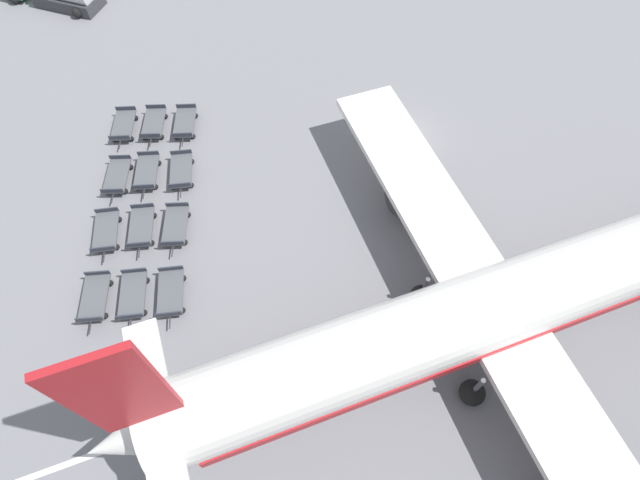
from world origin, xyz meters
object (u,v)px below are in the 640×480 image
(baggage_dolly_row_near_col_b, at_px, (117,176))
(baggage_dolly_row_mid_b_col_a, at_px, (185,123))
(baggage_dolly_row_near_col_d, at_px, (95,298))
(baggage_dolly_row_mid_b_col_c, at_px, (176,226))
(baggage_dolly_row_mid_a_col_a, at_px, (154,124))
(baggage_dolly_row_mid_a_col_c, at_px, (142,227))
(airplane, at_px, (515,300))
(baggage_dolly_row_mid_a_col_d, at_px, (133,295))
(baggage_dolly_row_mid_a_col_b, at_px, (147,172))
(baggage_dolly_row_near_col_a, at_px, (124,126))
(baggage_dolly_row_mid_b_col_d, at_px, (171,293))
(baggage_dolly_row_near_col_c, at_px, (106,232))
(baggage_dolly_row_mid_b_col_b, at_px, (181,171))

(baggage_dolly_row_near_col_b, distance_m, baggage_dolly_row_mid_b_col_a, 6.14)
(baggage_dolly_row_near_col_d, distance_m, baggage_dolly_row_mid_b_col_c, 6.16)
(baggage_dolly_row_near_col_d, distance_m, baggage_dolly_row_mid_b_col_a, 14.02)
(baggage_dolly_row_mid_a_col_a, distance_m, baggage_dolly_row_mid_a_col_c, 8.89)
(airplane, bearing_deg, baggage_dolly_row_mid_a_col_c, -123.42)
(baggage_dolly_row_near_col_d, bearing_deg, baggage_dolly_row_mid_a_col_d, 78.20)
(baggage_dolly_row_mid_a_col_b, bearing_deg, baggage_dolly_row_near_col_a, -166.71)
(airplane, xyz_separation_m, baggage_dolly_row_near_col_d, (-7.75, -20.94, -3.01))
(baggage_dolly_row_mid_a_col_a, bearing_deg, airplane, 38.36)
(baggage_dolly_row_mid_a_col_a, relative_size, baggage_dolly_row_mid_b_col_d, 1.00)
(baggage_dolly_row_near_col_c, relative_size, baggage_dolly_row_mid_b_col_a, 1.00)
(baggage_dolly_row_near_col_a, distance_m, baggage_dolly_row_near_col_d, 13.49)
(airplane, height_order, baggage_dolly_row_mid_b_col_a, airplane)
(baggage_dolly_row_mid_b_col_a, xyz_separation_m, baggage_dolly_row_mid_b_col_b, (4.37, -0.85, 0.00))
(airplane, bearing_deg, baggage_dolly_row_near_col_b, -130.61)
(baggage_dolly_row_mid_a_col_d, distance_m, baggage_dolly_row_mid_b_col_a, 13.55)
(baggage_dolly_row_mid_a_col_b, distance_m, baggage_dolly_row_mid_b_col_a, 4.90)
(airplane, bearing_deg, baggage_dolly_row_near_col_c, -121.16)
(baggage_dolly_row_mid_b_col_b, height_order, baggage_dolly_row_mid_b_col_c, same)
(baggage_dolly_row_near_col_a, xyz_separation_m, baggage_dolly_row_near_col_b, (4.60, -0.76, 0.00))
(airplane, height_order, baggage_dolly_row_mid_a_col_b, airplane)
(baggage_dolly_row_near_col_c, bearing_deg, baggage_dolly_row_near_col_a, 169.04)
(baggage_dolly_row_mid_a_col_c, relative_size, baggage_dolly_row_mid_b_col_c, 1.00)
(baggage_dolly_row_mid_b_col_d, bearing_deg, baggage_dolly_row_near_col_b, -166.38)
(baggage_dolly_row_near_col_a, distance_m, baggage_dolly_row_mid_a_col_c, 9.14)
(baggage_dolly_row_near_col_d, height_order, baggage_dolly_row_mid_b_col_a, same)
(baggage_dolly_row_near_col_d, xyz_separation_m, baggage_dolly_row_mid_a_col_a, (-12.84, 4.65, 0.00))
(baggage_dolly_row_near_col_a, height_order, baggage_dolly_row_mid_b_col_d, same)
(baggage_dolly_row_near_col_b, xyz_separation_m, baggage_dolly_row_near_col_d, (8.64, -1.82, 0.00))
(baggage_dolly_row_near_col_d, relative_size, baggage_dolly_row_mid_b_col_c, 1.00)
(airplane, distance_m, baggage_dolly_row_near_col_c, 23.65)
(baggage_dolly_row_near_col_b, relative_size, baggage_dolly_row_mid_b_col_c, 1.00)
(baggage_dolly_row_mid_a_col_c, xyz_separation_m, baggage_dolly_row_mid_b_col_a, (-8.17, 3.81, 0.00))
(baggage_dolly_row_near_col_a, distance_m, baggage_dolly_row_mid_b_col_b, 6.29)
(baggage_dolly_row_mid_b_col_a, bearing_deg, baggage_dolly_row_mid_b_col_d, -11.32)
(baggage_dolly_row_mid_b_col_b, distance_m, baggage_dolly_row_mid_b_col_d, 8.98)
(baggage_dolly_row_near_col_a, distance_m, baggage_dolly_row_near_col_c, 9.02)
(baggage_dolly_row_near_col_b, height_order, baggage_dolly_row_mid_a_col_d, same)
(baggage_dolly_row_near_col_a, bearing_deg, baggage_dolly_row_mid_a_col_d, -2.13)
(baggage_dolly_row_near_col_b, bearing_deg, baggage_dolly_row_mid_a_col_a, 146.05)
(baggage_dolly_row_mid_a_col_a, bearing_deg, baggage_dolly_row_mid_b_col_d, -2.15)
(baggage_dolly_row_mid_b_col_d, bearing_deg, baggage_dolly_row_mid_a_col_d, -102.51)
(baggage_dolly_row_mid_a_col_a, bearing_deg, baggage_dolly_row_mid_a_col_d, -11.00)
(baggage_dolly_row_mid_a_col_c, height_order, baggage_dolly_row_mid_a_col_d, same)
(baggage_dolly_row_near_col_b, xyz_separation_m, baggage_dolly_row_mid_a_col_d, (9.07, 0.25, 0.00))
(baggage_dolly_row_mid_a_col_b, bearing_deg, baggage_dolly_row_mid_b_col_d, 2.59)
(baggage_dolly_row_mid_b_col_b, bearing_deg, baggage_dolly_row_near_col_d, -36.80)
(baggage_dolly_row_mid_a_col_a, bearing_deg, baggage_dolly_row_mid_b_col_a, 75.24)
(baggage_dolly_row_near_col_b, xyz_separation_m, baggage_dolly_row_mid_b_col_b, (0.73, 4.09, 0.00))
(baggage_dolly_row_near_col_b, bearing_deg, baggage_dolly_row_near_col_d, -11.92)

